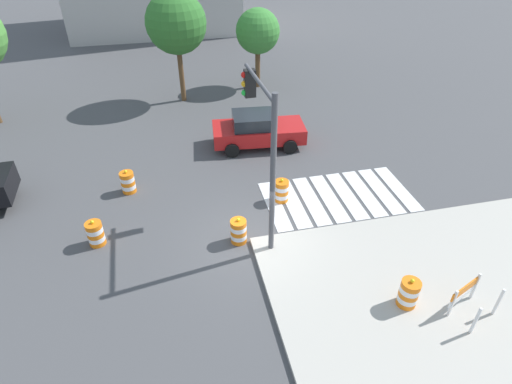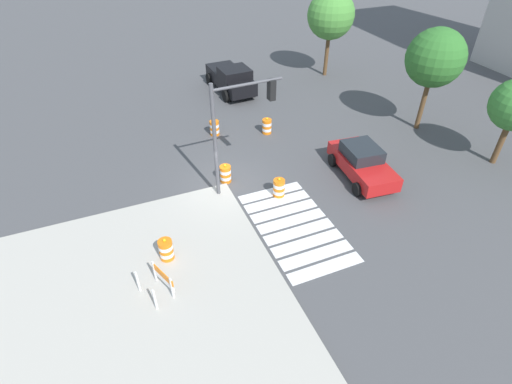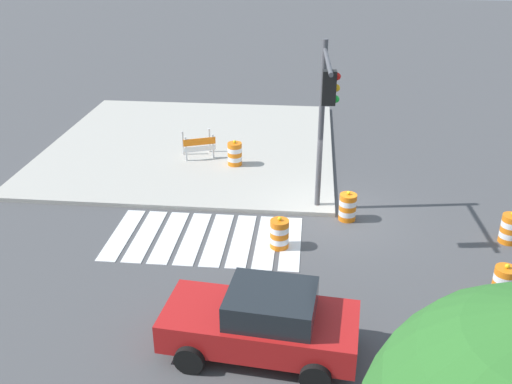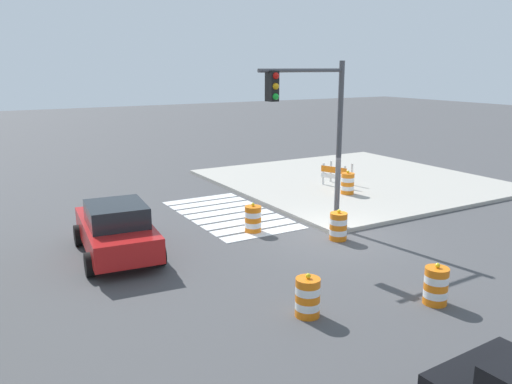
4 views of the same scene
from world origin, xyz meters
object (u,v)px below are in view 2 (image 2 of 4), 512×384
traffic_barrel_median_near (215,128)px  traffic_barrel_on_sidewalk (166,250)px  traffic_light_pole (238,117)px  sports_car (362,162)px  construction_barricade (159,280)px  traffic_barrel_near_corner (226,174)px  street_tree_streetside_far (331,15)px  pickup_truck (232,79)px  traffic_barrel_median_far (279,188)px  traffic_barrel_crosswalk_end (267,126)px  street_tree_streetside_mid (435,58)px

traffic_barrel_median_near → traffic_barrel_on_sidewalk: size_ratio=1.00×
traffic_barrel_median_near → traffic_light_pole: 6.70m
sports_car → traffic_barrel_on_sidewalk: (2.03, -10.47, -0.21)m
construction_barricade → traffic_barrel_near_corner: bearing=142.1°
sports_car → traffic_light_pole: (-1.26, -6.13, 3.10)m
street_tree_streetside_far → traffic_barrel_median_near: bearing=-62.1°
sports_car → traffic_light_pole: traffic_light_pole is taller
pickup_truck → traffic_barrel_near_corner: (10.36, -4.10, -0.52)m
traffic_barrel_median_far → traffic_barrel_crosswalk_end: bearing=161.5°
pickup_truck → traffic_barrel_near_corner: 11.15m
traffic_barrel_near_corner → street_tree_streetside_far: size_ratio=0.16×
sports_car → traffic_barrel_crosswalk_end: 6.52m
pickup_truck → street_tree_streetside_mid: 13.33m
traffic_barrel_median_near → construction_barricade: bearing=-27.3°
sports_car → street_tree_streetside_far: size_ratio=0.72×
traffic_barrel_crosswalk_end → street_tree_streetside_far: (-6.87, 8.07, 4.01)m
traffic_barrel_median_far → traffic_light_pole: size_ratio=0.19×
pickup_truck → traffic_barrel_crosswalk_end: bearing=-1.4°
traffic_barrel_crosswalk_end → traffic_light_pole: 6.80m
traffic_barrel_near_corner → street_tree_streetside_far: (-10.64, 12.01, 4.01)m
pickup_truck → construction_barricade: (16.09, -8.57, -0.25)m
traffic_barrel_near_corner → sports_car: bearing=71.6°
traffic_barrel_median_near → traffic_light_pole: bearing=-5.3°
traffic_barrel_near_corner → traffic_barrel_on_sidewalk: (4.21, -3.91, 0.15)m
construction_barricade → street_tree_streetside_mid: (-6.55, 17.26, 3.60)m
traffic_barrel_median_far → street_tree_streetside_far: bearing=141.8°
pickup_truck → construction_barricade: pickup_truck is taller
traffic_barrel_near_corner → construction_barricade: 7.28m
traffic_barrel_on_sidewalk → traffic_light_pole: traffic_light_pole is taller
traffic_barrel_crosswalk_end → sports_car: bearing=23.8°
street_tree_streetside_mid → traffic_light_pole: bearing=-82.0°
traffic_barrel_median_far → pickup_truck: bearing=170.3°
traffic_barrel_near_corner → street_tree_streetside_mid: street_tree_streetside_mid is taller
traffic_barrel_on_sidewalk → street_tree_streetside_mid: bearing=106.7°
traffic_barrel_crosswalk_end → street_tree_streetside_far: street_tree_streetside_far is taller
traffic_barrel_near_corner → traffic_light_pole: traffic_light_pole is taller
traffic_barrel_median_far → traffic_light_pole: traffic_light_pole is taller
traffic_light_pole → street_tree_streetside_far: 16.37m
street_tree_streetside_mid → street_tree_streetside_far: size_ratio=0.96×
traffic_barrel_median_far → construction_barricade: 7.41m
sports_car → traffic_barrel_on_sidewalk: bearing=-79.0°
sports_car → traffic_barrel_median_far: size_ratio=4.37×
traffic_barrel_near_corner → traffic_light_pole: size_ratio=0.19×
traffic_barrel_crosswalk_end → traffic_barrel_median_far: 6.18m
traffic_barrel_median_near → traffic_barrel_crosswalk_end: bearing=71.1°
street_tree_streetside_far → street_tree_streetside_mid: bearing=4.5°
traffic_barrel_median_far → construction_barricade: bearing=-60.5°
traffic_barrel_near_corner → traffic_barrel_median_far: 2.87m
traffic_barrel_crosswalk_end → traffic_barrel_median_near: (-1.02, -2.97, 0.00)m
traffic_barrel_median_near → street_tree_streetside_far: 13.12m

